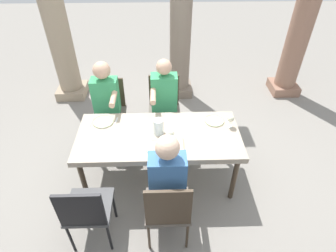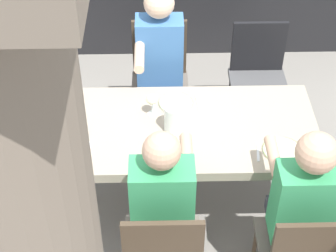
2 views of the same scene
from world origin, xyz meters
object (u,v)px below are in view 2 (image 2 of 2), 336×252
at_px(diner_guest_third, 299,206).
at_px(wine_glass_1, 152,100).
at_px(chair_mid_south, 160,74).
at_px(plate_1, 176,103).
at_px(plate_0, 283,150).
at_px(plate_2, 64,151).
at_px(water_pitcher, 173,120).
at_px(diner_man_white, 160,69).
at_px(wine_glass_2, 37,127).
at_px(chair_west_south, 258,73).
at_px(diner_woman_green, 163,209).
at_px(dining_table, 173,134).

relative_size(diner_guest_third, wine_glass_1, 8.04).
height_order(chair_mid_south, plate_1, chair_mid_south).
distance_m(plate_0, plate_2, 1.34).
bearing_deg(plate_0, water_pitcher, -17.99).
distance_m(plate_1, plate_2, 0.83).
relative_size(chair_mid_south, diner_man_white, 0.71).
xyz_separation_m(plate_1, wine_glass_2, (0.86, 0.35, 0.11)).
bearing_deg(diner_man_white, plate_1, 103.82).
bearing_deg(wine_glass_1, diner_man_white, -95.56).
distance_m(chair_west_south, diner_guest_third, 1.50).
bearing_deg(diner_guest_third, chair_mid_south, -62.81).
distance_m(diner_guest_third, plate_1, 1.10).
relative_size(wine_glass_1, plate_2, 0.70).
relative_size(wine_glass_1, water_pitcher, 0.86).
height_order(diner_man_white, diner_guest_third, diner_man_white).
distance_m(diner_woman_green, diner_man_white, 1.31).
distance_m(diner_guest_third, wine_glass_2, 1.62).
xyz_separation_m(chair_west_south, chair_mid_south, (0.77, -0.00, -0.00)).
bearing_deg(plate_2, plate_0, 179.00).
bearing_deg(diner_woman_green, plate_1, -96.57).
distance_m(chair_west_south, wine_glass_2, 1.83).
bearing_deg(chair_west_south, wine_glass_1, 40.76).
xyz_separation_m(diner_man_white, diner_guest_third, (-0.77, 1.31, -0.01)).
bearing_deg(dining_table, chair_west_south, -129.45).
height_order(chair_west_south, chair_mid_south, chair_mid_south).
bearing_deg(chair_mid_south, plate_0, 124.35).
xyz_separation_m(chair_mid_south, plate_0, (-0.74, 1.09, 0.21)).
relative_size(plate_0, water_pitcher, 1.32).
bearing_deg(chair_west_south, dining_table, 50.55).
height_order(plate_0, water_pitcher, water_pitcher).
bearing_deg(chair_west_south, plate_1, 42.55).
height_order(chair_west_south, plate_0, chair_west_south).
bearing_deg(plate_1, plate_0, 143.59).
bearing_deg(plate_1, dining_table, 83.74).
relative_size(chair_west_south, plate_2, 3.99).
xyz_separation_m(chair_mid_south, plate_1, (-0.10, 0.62, 0.21)).
xyz_separation_m(chair_west_south, plate_0, (0.03, 1.08, 0.21)).
xyz_separation_m(chair_west_south, plate_2, (1.36, 1.06, 0.21)).
relative_size(plate_0, plate_2, 1.08).
xyz_separation_m(chair_west_south, diner_man_white, (0.77, 0.18, 0.18)).
relative_size(diner_guest_third, water_pitcher, 6.94).
bearing_deg(plate_1, water_pitcher, 84.42).
height_order(dining_table, water_pitcher, water_pitcher).
height_order(plate_2, water_pitcher, water_pitcher).
bearing_deg(plate_2, diner_man_white, -123.79).
xyz_separation_m(dining_table, chair_mid_south, (0.08, -0.84, -0.14)).
distance_m(wine_glass_1, water_pitcher, 0.21).
xyz_separation_m(diner_man_white, plate_2, (0.59, 0.88, 0.03)).
xyz_separation_m(plate_0, wine_glass_1, (0.80, -0.37, 0.11)).
height_order(dining_table, chair_mid_south, chair_mid_south).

